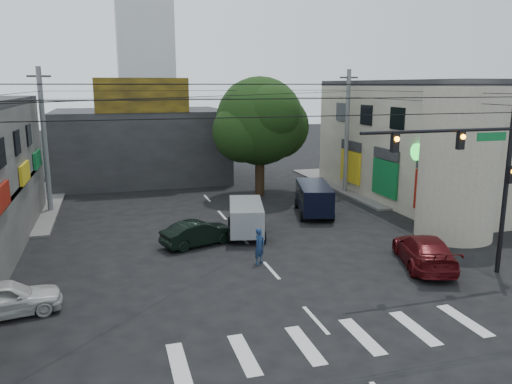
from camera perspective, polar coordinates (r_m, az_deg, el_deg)
name	(u,v)px	position (r m, az deg, el deg)	size (l,w,h in m)	color
ground	(287,287)	(20.71, 3.51, -10.84)	(160.00, 160.00, 0.00)	black
sidewalk_far_right	(415,182)	(44.24, 17.67, 1.15)	(16.00, 16.00, 0.15)	#514F4C
building_right	(458,142)	(39.69, 22.05, 5.37)	(14.00, 18.00, 8.00)	gray
corner_column	(458,164)	(28.38, 22.11, 2.99)	(4.00, 4.00, 8.00)	gray
building_far	(141,145)	(44.27, -13.03, 5.25)	(14.00, 10.00, 6.00)	#232326
billboard	(142,95)	(39.10, -12.87, 10.71)	(7.00, 0.30, 2.60)	olive
street_tree	(260,121)	(36.56, 0.44, 8.06)	(6.40, 6.40, 8.70)	black
traffic_gantry	(475,166)	(22.44, 23.77, 2.78)	(7.10, 0.35, 7.20)	black
utility_pole_far_left	(45,141)	(34.31, -23.00, 5.37)	(0.32, 0.32, 9.20)	#59595B
utility_pole_far_right	(347,132)	(38.12, 10.34, 6.72)	(0.32, 0.32, 9.20)	#59595B
dark_sedan	(199,233)	(25.81, -6.56, -4.69)	(4.11, 2.52, 1.28)	black
white_compact	(4,299)	(20.17, -26.86, -10.83)	(4.06, 2.14, 1.32)	#BCBBB7
maroon_sedan	(424,251)	(24.00, 18.66, -6.38)	(3.52, 5.34, 1.44)	#45090D
silver_minivan	(246,219)	(27.26, -1.15, -3.13)	(2.66, 4.46, 1.80)	#96999E
navy_van	(314,200)	(31.79, 6.62, -0.86)	(3.06, 5.16, 1.94)	black
traffic_officer	(260,246)	(23.01, 0.42, -6.19)	(0.73, 0.69, 1.68)	navy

